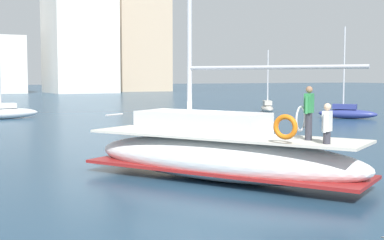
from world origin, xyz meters
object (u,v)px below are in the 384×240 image
at_px(main_sailboat, 219,152).
at_px(mooring_buoy, 270,142).
at_px(moored_sloop_far, 267,107).
at_px(moored_sloop_near, 347,112).
at_px(moored_catamaran, 5,112).

relative_size(main_sailboat, mooring_buoy, 12.80).
height_order(main_sailboat, moored_sloop_far, main_sailboat).
distance_m(moored_sloop_near, moored_sloop_far, 8.74).
relative_size(moored_catamaran, mooring_buoy, 8.04).
relative_size(main_sailboat, moored_catamaran, 1.59).
distance_m(moored_sloop_far, mooring_buoy, 24.25).
height_order(moored_sloop_far, moored_catamaran, moored_catamaran).
bearing_deg(moored_catamaran, mooring_buoy, -70.23).
bearing_deg(mooring_buoy, moored_catamaran, 109.77).
xyz_separation_m(moored_sloop_near, moored_sloop_far, (-1.51, 8.60, -0.04)).
height_order(main_sailboat, moored_catamaran, main_sailboat).
bearing_deg(moored_catamaran, moored_sloop_near, -26.95).
relative_size(moored_sloop_far, mooring_buoy, 5.78).
distance_m(moored_sloop_far, moored_catamaran, 22.78).
xyz_separation_m(moored_sloop_near, mooring_buoy, (-15.62, -11.11, -0.28)).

